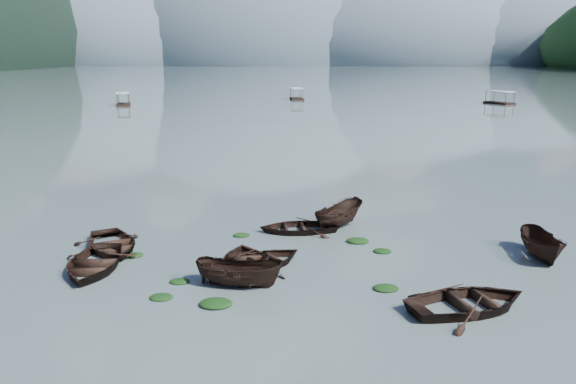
{
  "coord_description": "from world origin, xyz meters",
  "views": [
    {
      "loc": [
        0.49,
        -19.98,
        9.69
      ],
      "look_at": [
        0.0,
        12.0,
        2.0
      ],
      "focal_mm": 35.0,
      "sensor_mm": 36.0,
      "label": 1
    }
  ],
  "objects_px": {
    "rowboat_3": "(247,268)",
    "pontoon_left": "(124,105)",
    "rowboat_0": "(94,270)",
    "pontoon_centre": "(297,100)"
  },
  "relations": [
    {
      "from": "rowboat_3",
      "to": "pontoon_centre",
      "type": "bearing_deg",
      "value": -100.91
    },
    {
      "from": "rowboat_3",
      "to": "pontoon_left",
      "type": "distance_m",
      "value": 97.63
    },
    {
      "from": "rowboat_3",
      "to": "pontoon_left",
      "type": "bearing_deg",
      "value": -79.59
    },
    {
      "from": "rowboat_0",
      "to": "pontoon_left",
      "type": "height_order",
      "value": "pontoon_left"
    },
    {
      "from": "rowboat_0",
      "to": "pontoon_left",
      "type": "distance_m",
      "value": 95.65
    },
    {
      "from": "rowboat_3",
      "to": "pontoon_left",
      "type": "relative_size",
      "value": 0.72
    },
    {
      "from": "rowboat_3",
      "to": "pontoon_centre",
      "type": "height_order",
      "value": "pontoon_centre"
    },
    {
      "from": "rowboat_3",
      "to": "pontoon_centre",
      "type": "relative_size",
      "value": 0.7
    },
    {
      "from": "rowboat_3",
      "to": "pontoon_centre",
      "type": "distance_m",
      "value": 108.92
    },
    {
      "from": "rowboat_0",
      "to": "rowboat_3",
      "type": "xyz_separation_m",
      "value": [
        7.16,
        0.25,
        0.0
      ]
    }
  ]
}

